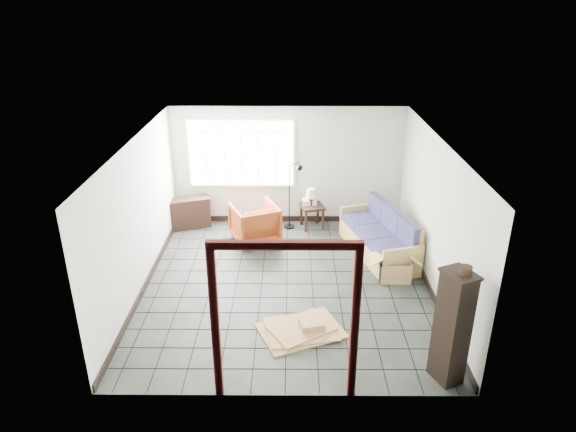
{
  "coord_description": "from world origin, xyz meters",
  "views": [
    {
      "loc": [
        0.07,
        -7.88,
        4.78
      ],
      "look_at": [
        0.02,
        0.3,
        1.19
      ],
      "focal_mm": 32.0,
      "sensor_mm": 36.0,
      "label": 1
    }
  ],
  "objects_px": {
    "futon_sofa": "(381,238)",
    "side_table": "(312,209)",
    "armchair": "(255,221)",
    "tall_shelf": "(452,327)"
  },
  "relations": [
    {
      "from": "futon_sofa",
      "to": "armchair",
      "type": "distance_m",
      "value": 2.58
    },
    {
      "from": "side_table",
      "to": "tall_shelf",
      "type": "height_order",
      "value": "tall_shelf"
    },
    {
      "from": "armchair",
      "to": "side_table",
      "type": "height_order",
      "value": "armchair"
    },
    {
      "from": "futon_sofa",
      "to": "side_table",
      "type": "bearing_deg",
      "value": 120.9
    },
    {
      "from": "side_table",
      "to": "armchair",
      "type": "bearing_deg",
      "value": -150.55
    },
    {
      "from": "futon_sofa",
      "to": "tall_shelf",
      "type": "height_order",
      "value": "tall_shelf"
    },
    {
      "from": "futon_sofa",
      "to": "armchair",
      "type": "xyz_separation_m",
      "value": [
        -2.52,
        0.54,
        0.11
      ]
    },
    {
      "from": "futon_sofa",
      "to": "side_table",
      "type": "height_order",
      "value": "futon_sofa"
    },
    {
      "from": "armchair",
      "to": "side_table",
      "type": "xyz_separation_m",
      "value": [
        1.21,
        0.68,
        -0.02
      ]
    },
    {
      "from": "futon_sofa",
      "to": "tall_shelf",
      "type": "distance_m",
      "value": 3.62
    }
  ]
}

